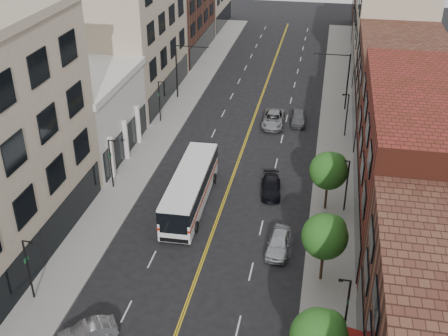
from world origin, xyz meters
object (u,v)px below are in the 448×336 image
Objects in this scene: car_lane_b at (273,119)px; car_lane_c at (298,117)px; car_lane_behind at (193,163)px; city_bus at (190,187)px; car_lane_a at (271,187)px; car_parked_far at (279,242)px; car_angle_b at (87,332)px.

car_lane_c is (2.91, 1.12, -0.02)m from car_lane_b.
city_bus is at bearing 106.99° from car_lane_behind.
city_bus is 2.87× the size of car_lane_a.
car_parked_far is at bearing -92.32° from car_lane_c.
car_parked_far is 1.00× the size of car_lane_a.
car_angle_b is 16.64m from car_parked_far.
car_lane_behind is at bearing 141.79° from car_angle_b.
car_angle_b is at bearing -121.40° from car_lane_a.
car_lane_b reaches higher than car_lane_behind.
car_angle_b is 0.89× the size of car_lane_behind.
car_angle_b is at bearing -109.38° from car_lane_c.
car_lane_b is 3.12m from car_lane_c.
car_lane_behind reaches higher than car_lane_a.
city_bus is 3.27× the size of car_angle_b.
car_lane_b is (5.45, 19.18, -1.14)m from city_bus.
car_parked_far is 1.01× the size of car_lane_c.
city_bus is 6.85m from car_lane_behind.
car_lane_b is (-1.57, 15.72, 0.12)m from car_lane_a.
car_lane_c reaches higher than car_lane_a.
car_parked_far is (8.69, -5.39, -1.14)m from city_bus.
city_bus is at bearing -115.43° from car_lane_c.
car_lane_a is (9.73, 20.97, 0.00)m from car_angle_b.
car_lane_a is 0.81× the size of car_lane_b.
city_bus is at bearing -107.34° from car_lane_b.
city_bus is 7.93m from car_lane_a.
car_lane_b is (-3.24, 24.56, 0.00)m from car_parked_far.
car_lane_a is 16.89m from car_lane_c.
car_parked_far is at bearing -85.83° from car_lane_a.
car_angle_b is at bearing -100.14° from city_bus.
car_lane_behind reaches higher than car_angle_b.
city_bus is 2.91× the size of car_lane_behind.
city_bus is 19.97m from car_lane_b.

